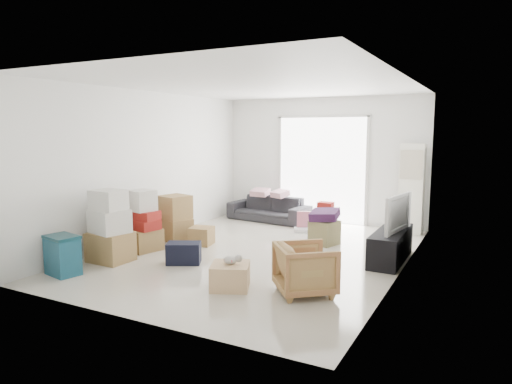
{
  "coord_description": "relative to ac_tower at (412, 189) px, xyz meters",
  "views": [
    {
      "loc": [
        3.33,
        -6.48,
        1.99
      ],
      "look_at": [
        -0.16,
        0.2,
        0.97
      ],
      "focal_mm": 32.0,
      "sensor_mm": 36.0,
      "label": 1
    }
  ],
  "objects": [
    {
      "name": "room_shell",
      "position": [
        -1.95,
        -2.65,
        0.48
      ],
      "size": [
        4.98,
        6.48,
        3.18
      ],
      "color": "beige",
      "rests_on": "ground"
    },
    {
      "name": "sliding_door",
      "position": [
        -1.95,
        0.33,
        0.37
      ],
      "size": [
        2.1,
        0.04,
        2.33
      ],
      "color": "white",
      "rests_on": "room_shell"
    },
    {
      "name": "ac_tower",
      "position": [
        0.0,
        0.0,
        0.0
      ],
      "size": [
        0.45,
        0.3,
        1.75
      ],
      "primitive_type": "cube",
      "color": "white",
      "rests_on": "room_shell"
    },
    {
      "name": "tv_console",
      "position": [
        0.05,
        -2.11,
        -0.64
      ],
      "size": [
        0.42,
        1.41,
        0.47
      ],
      "primitive_type": "cube",
      "color": "black",
      "rests_on": "room_shell"
    },
    {
      "name": "television",
      "position": [
        0.05,
        -2.11,
        -0.34
      ],
      "size": [
        0.71,
        1.06,
        0.13
      ],
      "primitive_type": "imported",
      "rotation": [
        0.0,
        0.0,
        1.41
      ],
      "color": "black",
      "rests_on": "tv_console"
    },
    {
      "name": "sofa",
      "position": [
        -3.0,
        -0.15,
        -0.52
      ],
      "size": [
        1.88,
        0.74,
        0.72
      ],
      "primitive_type": "imported",
      "rotation": [
        0.0,
        0.0,
        -0.12
      ],
      "color": "#26262B",
      "rests_on": "room_shell"
    },
    {
      "name": "pillow_left",
      "position": [
        -3.21,
        -0.14,
        -0.1
      ],
      "size": [
        0.38,
        0.3,
        0.12
      ],
      "primitive_type": "cube",
      "rotation": [
        0.0,
        0.0,
        -0.02
      ],
      "color": "#C28D96",
      "rests_on": "sofa"
    },
    {
      "name": "pillow_right",
      "position": [
        -2.72,
        -0.15,
        -0.1
      ],
      "size": [
        0.45,
        0.41,
        0.12
      ],
      "primitive_type": "cube",
      "rotation": [
        0.0,
        0.0,
        -0.45
      ],
      "color": "#C28D96",
      "rests_on": "sofa"
    },
    {
      "name": "armchair",
      "position": [
        -0.58,
        -4.07,
        -0.53
      ],
      "size": [
        0.91,
        0.91,
        0.69
      ],
      "primitive_type": "imported",
      "rotation": [
        0.0,
        0.0,
        2.25
      ],
      "color": "#A58749",
      "rests_on": "room_shell"
    },
    {
      "name": "storage_bins",
      "position": [
        -3.85,
        -4.93,
        -0.6
      ],
      "size": [
        0.54,
        0.43,
        0.56
      ],
      "rotation": [
        0.0,
        0.0,
        -0.2
      ],
      "color": "navy",
      "rests_on": "room_shell"
    },
    {
      "name": "box_stack_a",
      "position": [
        -3.75,
        -4.13,
        -0.38
      ],
      "size": [
        0.64,
        0.57,
        1.1
      ],
      "rotation": [
        0.0,
        0.0,
        -0.12
      ],
      "color": "olive",
      "rests_on": "room_shell"
    },
    {
      "name": "box_stack_b",
      "position": [
        -3.75,
        -3.4,
        -0.43
      ],
      "size": [
        0.61,
        0.61,
        1.02
      ],
      "rotation": [
        0.0,
        0.0,
        -0.17
      ],
      "color": "olive",
      "rests_on": "room_shell"
    },
    {
      "name": "box_stack_c",
      "position": [
        -3.72,
        -2.57,
        -0.47
      ],
      "size": [
        0.67,
        0.61,
        0.82
      ],
      "rotation": [
        0.0,
        0.0,
        -0.29
      ],
      "color": "olive",
      "rests_on": "room_shell"
    },
    {
      "name": "loose_box",
      "position": [
        -3.1,
        -2.63,
        -0.72
      ],
      "size": [
        0.44,
        0.44,
        0.31
      ],
      "primitive_type": "cube",
      "rotation": [
        0.0,
        0.0,
        0.21
      ],
      "color": "olive",
      "rests_on": "room_shell"
    },
    {
      "name": "duffel_bag",
      "position": [
        -2.68,
        -3.71,
        -0.72
      ],
      "size": [
        0.58,
        0.5,
        0.32
      ],
      "primitive_type": "cube",
      "rotation": [
        0.0,
        0.0,
        0.48
      ],
      "color": "black",
      "rests_on": "room_shell"
    },
    {
      "name": "ottoman",
      "position": [
        -1.19,
        -1.61,
        -0.66
      ],
      "size": [
        0.53,
        0.53,
        0.42
      ],
      "primitive_type": "cube",
      "rotation": [
        0.0,
        0.0,
        -0.3
      ],
      "color": "olive",
      "rests_on": "room_shell"
    },
    {
      "name": "blanket",
      "position": [
        -1.19,
        -1.61,
        -0.38
      ],
      "size": [
        0.51,
        0.51,
        0.14
      ],
      "primitive_type": "cube",
      "rotation": [
        0.0,
        0.0,
        0.11
      ],
      "color": "#3C1C46",
      "rests_on": "ottoman"
    },
    {
      "name": "kids_table",
      "position": [
        -1.44,
        -0.83,
        -0.43
      ],
      "size": [
        0.49,
        0.49,
        0.62
      ],
      "rotation": [
        0.0,
        0.0,
        0.02
      ],
      "color": "#0B3AB2",
      "rests_on": "room_shell"
    },
    {
      "name": "toy_walker",
      "position": [
        -1.91,
        -0.83,
        -0.76
      ],
      "size": [
        0.38,
        0.36,
        0.4
      ],
      "rotation": [
        0.0,
        0.0,
        0.44
      ],
      "color": "silver",
      "rests_on": "room_shell"
    },
    {
      "name": "wood_crate",
      "position": [
        -1.51,
        -4.32,
        -0.72
      ],
      "size": [
        0.62,
        0.62,
        0.32
      ],
      "primitive_type": "cube",
      "rotation": [
        0.0,
        0.0,
        0.41
      ],
      "color": "#D9AD7D",
      "rests_on": "room_shell"
    },
    {
      "name": "plush_bunny",
      "position": [
        -1.48,
        -4.31,
        -0.5
      ],
      "size": [
        0.25,
        0.14,
        0.13
      ],
      "rotation": [
        0.0,
        0.0,
        -0.06
      ],
      "color": "#B2ADA8",
      "rests_on": "wood_crate"
    }
  ]
}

